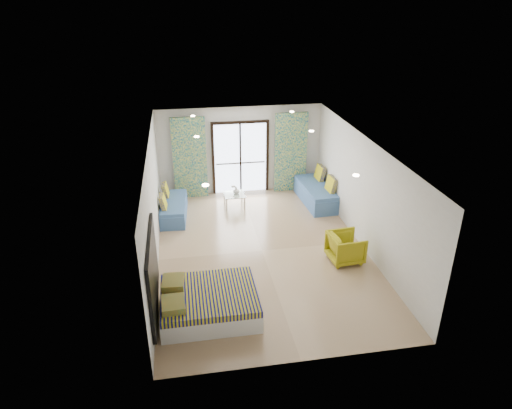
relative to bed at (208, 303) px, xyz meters
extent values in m
cube|color=black|center=(1.48, 5.91, 1.97)|extent=(1.76, 0.08, 0.08)
cube|color=black|center=(0.64, 5.91, 0.83)|extent=(0.08, 0.08, 2.20)
cube|color=black|center=(2.32, 5.91, 0.83)|extent=(0.08, 0.08, 2.20)
cube|color=black|center=(1.48, 5.91, 0.83)|extent=(0.05, 0.06, 2.20)
cube|color=#595451|center=(1.48, 5.93, 0.68)|extent=(1.52, 0.03, 0.04)
cube|color=beige|center=(-0.07, 5.77, 0.98)|extent=(1.00, 0.10, 2.50)
cube|color=beige|center=(3.03, 5.77, 0.98)|extent=(1.00, 0.10, 2.50)
cylinder|color=#FFE0B2|center=(0.08, 0.20, 2.40)|extent=(0.12, 0.12, 0.02)
cylinder|color=#FFE0B2|center=(2.88, 0.20, 2.40)|extent=(0.12, 0.12, 0.02)
cylinder|color=#FFE0B2|center=(0.08, 3.20, 2.40)|extent=(0.12, 0.12, 0.02)
cylinder|color=#FFE0B2|center=(2.88, 3.20, 2.40)|extent=(0.12, 0.12, 0.02)
cylinder|color=#FFE0B2|center=(0.08, 5.20, 2.40)|extent=(0.12, 0.12, 0.02)
cylinder|color=#FFE0B2|center=(2.88, 5.20, 2.40)|extent=(0.12, 0.12, 0.02)
cube|color=black|center=(-0.98, 0.00, 0.78)|extent=(0.06, 2.10, 1.50)
cube|color=silver|center=(-0.99, 1.25, 0.78)|extent=(0.02, 0.10, 0.10)
cube|color=silver|center=(0.03, 0.00, -0.08)|extent=(1.87, 1.50, 0.37)
cube|color=navy|center=(0.03, 0.00, 0.17)|extent=(1.85, 1.53, 0.14)
cube|color=#186C46|center=(-0.65, -0.36, 0.31)|extent=(0.45, 0.54, 0.13)
cube|color=#186C46|center=(-0.65, 0.36, 0.31)|extent=(0.46, 0.54, 0.13)
cube|color=#3E6194|center=(-0.62, 4.45, -0.08)|extent=(0.79, 1.77, 0.38)
cube|color=#3E6194|center=(-0.62, 4.45, 0.16)|extent=(0.77, 1.73, 0.10)
cube|color=navy|center=(-0.89, 4.06, 0.38)|extent=(0.22, 0.44, 0.40)
cube|color=navy|center=(-0.84, 4.87, 0.38)|extent=(0.22, 0.44, 0.40)
cube|color=#3E6194|center=(3.58, 4.71, -0.05)|extent=(0.88, 2.03, 0.44)
cube|color=#3E6194|center=(3.58, 4.71, 0.23)|extent=(0.87, 1.99, 0.11)
cube|color=navy|center=(3.88, 4.26, 0.48)|extent=(0.25, 0.51, 0.46)
cube|color=navy|center=(3.83, 5.19, 0.48)|extent=(0.25, 0.51, 0.46)
cylinder|color=silver|center=(0.87, 4.57, -0.08)|extent=(0.05, 0.05, 0.39)
cylinder|color=silver|center=(1.40, 4.58, -0.08)|extent=(0.05, 0.05, 0.39)
cylinder|color=silver|center=(0.87, 5.10, -0.08)|extent=(0.05, 0.05, 0.39)
cylinder|color=silver|center=(1.39, 5.10, -0.08)|extent=(0.05, 0.05, 0.39)
cube|color=#8CA59E|center=(1.13, 4.84, 0.12)|extent=(0.61, 0.61, 0.02)
sphere|color=white|center=(1.18, 4.84, 0.33)|extent=(0.07, 0.07, 0.07)
sphere|color=white|center=(1.13, 4.89, 0.35)|extent=(0.07, 0.07, 0.07)
sphere|color=white|center=(1.08, 4.84, 0.37)|extent=(0.07, 0.07, 0.07)
sphere|color=white|center=(1.13, 4.79, 0.39)|extent=(0.07, 0.07, 0.07)
imported|color=white|center=(1.20, 4.86, 0.22)|extent=(0.23, 0.23, 0.19)
imported|color=#A89F15|center=(3.32, 1.44, 0.11)|extent=(0.76, 0.80, 0.77)
camera|label=1|loc=(-0.30, -7.29, 5.52)|focal=32.00mm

